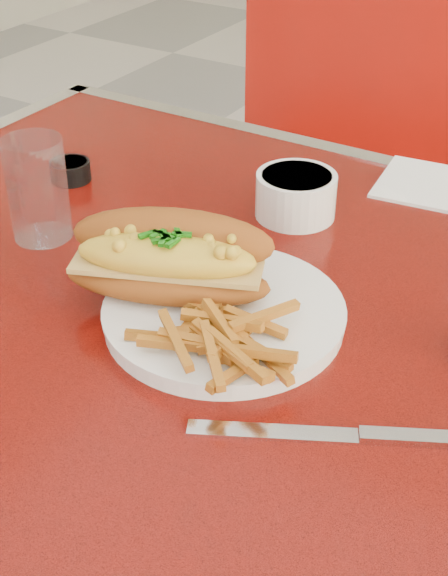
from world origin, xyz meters
The scene contains 10 objects.
diner_table centered at (0.00, 0.00, 0.61)m, with size 1.23×0.83×0.77m.
dinner_plate centered at (-0.05, -0.04, 0.78)m, with size 0.30×0.30×0.02m.
mac_hoagie centered at (-0.11, -0.04, 0.83)m, with size 0.23×0.17×0.09m.
fries_pile centered at (-0.02, -0.09, 0.80)m, with size 0.12×0.10×0.03m, color orange, non-canonical shape.
fork centered at (-0.04, -0.06, 0.79)m, with size 0.05×0.14×0.00m.
gravy_ramekin centered at (-0.09, 0.20, 0.80)m, with size 0.13×0.13×0.05m.
sauce_cup_left centered at (-0.38, 0.13, 0.78)m, with size 0.05×0.05×0.03m.
water_tumbler centered at (-0.32, 0.00, 0.83)m, with size 0.07×0.07×0.12m, color silver.
knife centered at (0.12, -0.12, 0.77)m, with size 0.21×0.12×0.01m.
paper_napkin centered at (0.03, 0.36, 0.77)m, with size 0.13×0.13×0.00m, color white.
Camera 1 is at (0.29, -0.58, 1.24)m, focal length 50.00 mm.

